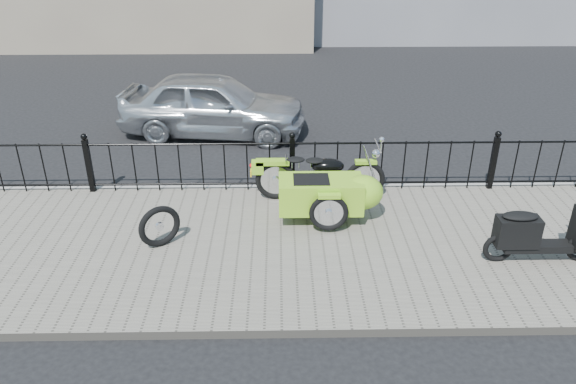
{
  "coord_description": "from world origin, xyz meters",
  "views": [
    {
      "loc": [
        -0.23,
        -7.55,
        4.59
      ],
      "look_at": [
        -0.1,
        -0.1,
        0.78
      ],
      "focal_mm": 35.0,
      "sensor_mm": 36.0,
      "label": 1
    }
  ],
  "objects_px": {
    "sedan_car": "(213,105)",
    "motorcycle_sidecar": "(331,189)",
    "scooter": "(535,235)",
    "spare_tire": "(160,226)"
  },
  "relations": [
    {
      "from": "motorcycle_sidecar",
      "to": "sedan_car",
      "type": "xyz_separation_m",
      "value": [
        -2.27,
        4.0,
        0.1
      ]
    },
    {
      "from": "scooter",
      "to": "motorcycle_sidecar",
      "type": "bearing_deg",
      "value": 153.79
    },
    {
      "from": "spare_tire",
      "to": "sedan_car",
      "type": "distance_m",
      "value": 4.86
    },
    {
      "from": "scooter",
      "to": "spare_tire",
      "type": "bearing_deg",
      "value": 174.68
    },
    {
      "from": "motorcycle_sidecar",
      "to": "scooter",
      "type": "relative_size",
      "value": 1.42
    },
    {
      "from": "sedan_car",
      "to": "motorcycle_sidecar",
      "type": "bearing_deg",
      "value": -143.41
    },
    {
      "from": "sedan_car",
      "to": "spare_tire",
      "type": "bearing_deg",
      "value": -176.47
    },
    {
      "from": "spare_tire",
      "to": "motorcycle_sidecar",
      "type": "bearing_deg",
      "value": 18.18
    },
    {
      "from": "motorcycle_sidecar",
      "to": "scooter",
      "type": "height_order",
      "value": "scooter"
    },
    {
      "from": "motorcycle_sidecar",
      "to": "spare_tire",
      "type": "bearing_deg",
      "value": -161.82
    }
  ]
}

